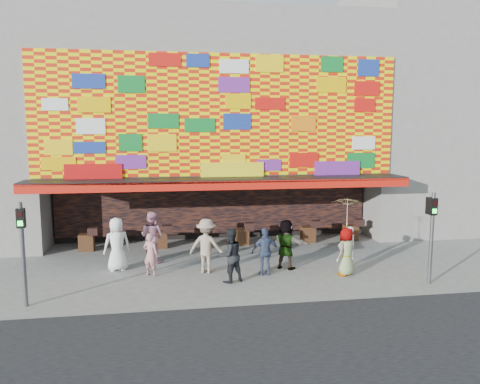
{
  "coord_description": "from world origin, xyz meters",
  "views": [
    {
      "loc": [
        -2.2,
        -15.04,
        5.0
      ],
      "look_at": [
        0.52,
        2.0,
        2.67
      ],
      "focal_mm": 35.0,
      "sensor_mm": 36.0,
      "label": 1
    }
  ],
  "objects_px": {
    "ped_f": "(286,244)",
    "parasol": "(348,212)",
    "ped_d": "(206,246)",
    "ped_b": "(151,254)",
    "ped_h": "(349,247)",
    "ped_g": "(346,252)",
    "ped_i": "(152,237)",
    "signal_right": "(432,228)",
    "ped_a": "(117,244)",
    "ped_e": "(265,252)",
    "ped_c": "(230,255)",
    "signal_left": "(22,242)"
  },
  "relations": [
    {
      "from": "signal_right",
      "to": "parasol",
      "type": "bearing_deg",
      "value": 151.1
    },
    {
      "from": "ped_a",
      "to": "ped_c",
      "type": "relative_size",
      "value": 1.06
    },
    {
      "from": "parasol",
      "to": "signal_left",
      "type": "bearing_deg",
      "value": -172.69
    },
    {
      "from": "signal_left",
      "to": "parasol",
      "type": "distance_m",
      "value": 10.15
    },
    {
      "from": "ped_c",
      "to": "ped_e",
      "type": "relative_size",
      "value": 1.08
    },
    {
      "from": "ped_b",
      "to": "ped_c",
      "type": "distance_m",
      "value": 2.82
    },
    {
      "from": "ped_d",
      "to": "ped_i",
      "type": "height_order",
      "value": "ped_i"
    },
    {
      "from": "ped_c",
      "to": "ped_h",
      "type": "bearing_deg",
      "value": 170.62
    },
    {
      "from": "ped_e",
      "to": "ped_a",
      "type": "bearing_deg",
      "value": -18.72
    },
    {
      "from": "signal_right",
      "to": "ped_a",
      "type": "xyz_separation_m",
      "value": [
        -10.17,
        3.11,
        -0.91
      ]
    },
    {
      "from": "ped_f",
      "to": "ped_g",
      "type": "relative_size",
      "value": 1.08
    },
    {
      "from": "signal_right",
      "to": "ped_b",
      "type": "distance_m",
      "value": 9.33
    },
    {
      "from": "signal_right",
      "to": "ped_g",
      "type": "xyz_separation_m",
      "value": [
        -2.34,
        1.29,
        -1.03
      ]
    },
    {
      "from": "signal_right",
      "to": "ped_a",
      "type": "distance_m",
      "value": 10.67
    },
    {
      "from": "signal_right",
      "to": "ped_d",
      "type": "height_order",
      "value": "signal_right"
    },
    {
      "from": "ped_e",
      "to": "ped_i",
      "type": "distance_m",
      "value": 4.52
    },
    {
      "from": "ped_d",
      "to": "ped_f",
      "type": "bearing_deg",
      "value": -158.75
    },
    {
      "from": "ped_e",
      "to": "ped_h",
      "type": "relative_size",
      "value": 1.11
    },
    {
      "from": "signal_left",
      "to": "ped_g",
      "type": "xyz_separation_m",
      "value": [
        10.06,
        1.29,
        -1.03
      ]
    },
    {
      "from": "ped_g",
      "to": "ped_i",
      "type": "height_order",
      "value": "ped_i"
    },
    {
      "from": "ped_c",
      "to": "ped_d",
      "type": "xyz_separation_m",
      "value": [
        -0.67,
        1.16,
        0.06
      ]
    },
    {
      "from": "parasol",
      "to": "ped_i",
      "type": "bearing_deg",
      "value": 157.54
    },
    {
      "from": "signal_left",
      "to": "parasol",
      "type": "bearing_deg",
      "value": 7.31
    },
    {
      "from": "ped_a",
      "to": "parasol",
      "type": "bearing_deg",
      "value": 148.62
    },
    {
      "from": "signal_right",
      "to": "ped_h",
      "type": "height_order",
      "value": "signal_right"
    },
    {
      "from": "ped_c",
      "to": "signal_left",
      "type": "bearing_deg",
      "value": -10.84
    },
    {
      "from": "ped_d",
      "to": "ped_f",
      "type": "xyz_separation_m",
      "value": [
        2.86,
        0.0,
        -0.05
      ]
    },
    {
      "from": "ped_a",
      "to": "ped_g",
      "type": "distance_m",
      "value": 8.04
    },
    {
      "from": "ped_h",
      "to": "parasol",
      "type": "height_order",
      "value": "parasol"
    },
    {
      "from": "ped_e",
      "to": "ped_c",
      "type": "bearing_deg",
      "value": 18.57
    },
    {
      "from": "ped_a",
      "to": "ped_g",
      "type": "xyz_separation_m",
      "value": [
        7.83,
        -1.82,
        -0.12
      ]
    },
    {
      "from": "ped_i",
      "to": "ped_d",
      "type": "bearing_deg",
      "value": 172.28
    },
    {
      "from": "ped_c",
      "to": "ped_d",
      "type": "relative_size",
      "value": 0.94
    },
    {
      "from": "ped_a",
      "to": "ped_d",
      "type": "distance_m",
      "value": 3.2
    },
    {
      "from": "parasol",
      "to": "ped_d",
      "type": "bearing_deg",
      "value": 167.13
    },
    {
      "from": "ped_b",
      "to": "ped_i",
      "type": "xyz_separation_m",
      "value": [
        0.0,
        1.72,
        0.22
      ]
    },
    {
      "from": "signal_right",
      "to": "ped_b",
      "type": "xyz_separation_m",
      "value": [
        -8.97,
        2.31,
        -1.11
      ]
    },
    {
      "from": "ped_e",
      "to": "signal_right",
      "type": "bearing_deg",
      "value": 157.37
    },
    {
      "from": "ped_f",
      "to": "parasol",
      "type": "bearing_deg",
      "value": -173.06
    },
    {
      "from": "signal_left",
      "to": "ped_e",
      "type": "relative_size",
      "value": 1.81
    },
    {
      "from": "ped_b",
      "to": "signal_right",
      "type": "bearing_deg",
      "value": -165.94
    },
    {
      "from": "ped_d",
      "to": "ped_e",
      "type": "xyz_separation_m",
      "value": [
        1.97,
        -0.63,
        -0.13
      ]
    },
    {
      "from": "signal_left",
      "to": "ped_d",
      "type": "bearing_deg",
      "value": 23.88
    },
    {
      "from": "ped_b",
      "to": "parasol",
      "type": "bearing_deg",
      "value": -160.23
    },
    {
      "from": "ped_f",
      "to": "ped_a",
      "type": "bearing_deg",
      "value": 30.19
    },
    {
      "from": "parasol",
      "to": "ped_g",
      "type": "bearing_deg",
      "value": 180.0
    },
    {
      "from": "signal_left",
      "to": "ped_e",
      "type": "distance_m",
      "value": 7.6
    },
    {
      "from": "ped_b",
      "to": "ped_h",
      "type": "bearing_deg",
      "value": -152.08
    },
    {
      "from": "ped_d",
      "to": "ped_g",
      "type": "bearing_deg",
      "value": -171.69
    },
    {
      "from": "ped_c",
      "to": "ped_i",
      "type": "height_order",
      "value": "ped_i"
    }
  ]
}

